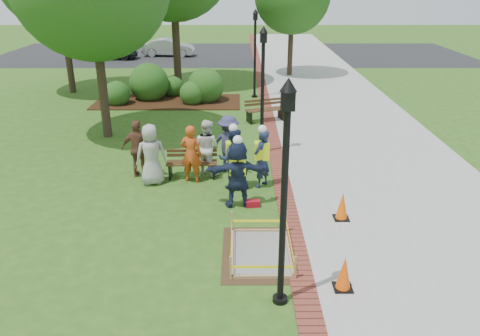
{
  "coord_description": "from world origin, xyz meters",
  "views": [
    {
      "loc": [
        0.48,
        -10.22,
        5.73
      ],
      "look_at": [
        0.5,
        1.2,
        1.0
      ],
      "focal_mm": 35.0,
      "sensor_mm": 36.0,
      "label": 1
    }
  ],
  "objects_px": {
    "hivis_worker_a": "(238,172)",
    "hivis_worker_b": "(262,156)",
    "bench_near": "(192,169)",
    "cone_front": "(344,274)",
    "hivis_worker_c": "(233,157)",
    "lamp_near": "(285,182)",
    "wet_concrete_pad": "(261,244)"
  },
  "relations": [
    {
      "from": "hivis_worker_a",
      "to": "lamp_near",
      "type": "bearing_deg",
      "value": -78.54
    },
    {
      "from": "hivis_worker_b",
      "to": "hivis_worker_c",
      "type": "relative_size",
      "value": 0.96
    },
    {
      "from": "lamp_near",
      "to": "hivis_worker_c",
      "type": "xyz_separation_m",
      "value": [
        -0.94,
        5.11,
        -1.52
      ]
    },
    {
      "from": "wet_concrete_pad",
      "to": "bench_near",
      "type": "bearing_deg",
      "value": 114.09
    },
    {
      "from": "wet_concrete_pad",
      "to": "hivis_worker_b",
      "type": "relative_size",
      "value": 1.24
    },
    {
      "from": "hivis_worker_a",
      "to": "wet_concrete_pad",
      "type": "bearing_deg",
      "value": -77.75
    },
    {
      "from": "hivis_worker_c",
      "to": "lamp_near",
      "type": "bearing_deg",
      "value": -79.63
    },
    {
      "from": "lamp_near",
      "to": "hivis_worker_a",
      "type": "xyz_separation_m",
      "value": [
        -0.81,
        3.99,
        -1.51
      ]
    },
    {
      "from": "cone_front",
      "to": "hivis_worker_c",
      "type": "distance_m",
      "value": 5.26
    },
    {
      "from": "cone_front",
      "to": "hivis_worker_b",
      "type": "distance_m",
      "value": 5.09
    },
    {
      "from": "hivis_worker_a",
      "to": "hivis_worker_c",
      "type": "height_order",
      "value": "hivis_worker_a"
    },
    {
      "from": "hivis_worker_b",
      "to": "hivis_worker_c",
      "type": "height_order",
      "value": "hivis_worker_c"
    },
    {
      "from": "bench_near",
      "to": "cone_front",
      "type": "distance_m",
      "value": 6.53
    },
    {
      "from": "wet_concrete_pad",
      "to": "hivis_worker_b",
      "type": "distance_m",
      "value": 3.67
    },
    {
      "from": "cone_front",
      "to": "hivis_worker_b",
      "type": "xyz_separation_m",
      "value": [
        -1.39,
        4.87,
        0.57
      ]
    },
    {
      "from": "wet_concrete_pad",
      "to": "lamp_near",
      "type": "distance_m",
      "value": 2.8
    },
    {
      "from": "wet_concrete_pad",
      "to": "bench_near",
      "type": "xyz_separation_m",
      "value": [
        -1.91,
        4.27,
        0.03
      ]
    },
    {
      "from": "cone_front",
      "to": "lamp_near",
      "type": "bearing_deg",
      "value": -163.53
    },
    {
      "from": "hivis_worker_a",
      "to": "bench_near",
      "type": "bearing_deg",
      "value": 126.12
    },
    {
      "from": "cone_front",
      "to": "bench_near",
      "type": "bearing_deg",
      "value": 122.11
    },
    {
      "from": "cone_front",
      "to": "hivis_worker_a",
      "type": "xyz_separation_m",
      "value": [
        -2.08,
        3.62,
        0.62
      ]
    },
    {
      "from": "hivis_worker_b",
      "to": "hivis_worker_a",
      "type": "bearing_deg",
      "value": -118.76
    },
    {
      "from": "cone_front",
      "to": "wet_concrete_pad",
      "type": "bearing_deg",
      "value": 141.01
    },
    {
      "from": "bench_near",
      "to": "lamp_near",
      "type": "bearing_deg",
      "value": -69.52
    },
    {
      "from": "bench_near",
      "to": "hivis_worker_a",
      "type": "bearing_deg",
      "value": -53.88
    },
    {
      "from": "bench_near",
      "to": "lamp_near",
      "type": "relative_size",
      "value": 0.36
    },
    {
      "from": "cone_front",
      "to": "hivis_worker_c",
      "type": "height_order",
      "value": "hivis_worker_c"
    },
    {
      "from": "wet_concrete_pad",
      "to": "hivis_worker_c",
      "type": "distance_m",
      "value": 3.61
    },
    {
      "from": "hivis_worker_a",
      "to": "hivis_worker_c",
      "type": "bearing_deg",
      "value": 96.46
    },
    {
      "from": "hivis_worker_c",
      "to": "wet_concrete_pad",
      "type": "bearing_deg",
      "value": -79.6
    },
    {
      "from": "lamp_near",
      "to": "hivis_worker_c",
      "type": "relative_size",
      "value": 2.2
    },
    {
      "from": "hivis_worker_a",
      "to": "hivis_worker_b",
      "type": "relative_size",
      "value": 1.06
    }
  ]
}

